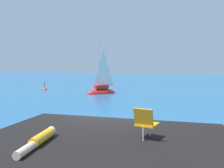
# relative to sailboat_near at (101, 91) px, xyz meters

# --- Properties ---
(ground_plane) EXTENTS (160.00, 160.00, 0.00)m
(ground_plane) POSITION_rel_sailboat_near_xyz_m (3.59, -14.40, -0.31)
(ground_plane) COLOR #236093
(shore_ledge) EXTENTS (6.66, 5.21, 1.01)m
(shore_ledge) POSITION_rel_sailboat_near_xyz_m (4.10, -17.44, 0.19)
(shore_ledge) COLOR black
(shore_ledge) RESTS_ON ground
(boulder_seaward) EXTENTS (0.83, 0.69, 0.48)m
(boulder_seaward) POSITION_rel_sailboat_near_xyz_m (3.01, -15.12, -0.31)
(boulder_seaward) COLOR black
(boulder_seaward) RESTS_ON ground
(boulder_inland) EXTENTS (1.15, 1.05, 0.71)m
(boulder_inland) POSITION_rel_sailboat_near_xyz_m (2.24, -14.81, -0.31)
(boulder_inland) COLOR black
(boulder_inland) RESTS_ON ground
(sailboat_near) EXTENTS (3.05, 2.57, 5.72)m
(sailboat_near) POSITION_rel_sailboat_near_xyz_m (0.00, 0.00, 0.00)
(sailboat_near) COLOR red
(sailboat_near) RESTS_ON ground
(person_sunbather) EXTENTS (0.26, 1.76, 0.25)m
(person_sunbather) POSITION_rel_sailboat_near_xyz_m (2.73, -18.19, 0.81)
(person_sunbather) COLOR gold
(person_sunbather) RESTS_ON shore_ledge
(beach_chair) EXTENTS (0.64, 0.72, 0.80)m
(beach_chair) POSITION_rel_sailboat_near_xyz_m (5.13, -17.34, 1.14)
(beach_chair) COLOR orange
(beach_chair) RESTS_ON shore_ledge
(marker_buoy) EXTENTS (0.56, 0.56, 1.13)m
(marker_buoy) POSITION_rel_sailboat_near_xyz_m (-7.24, 2.35, -0.30)
(marker_buoy) COLOR #EA5114
(marker_buoy) RESTS_ON ground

